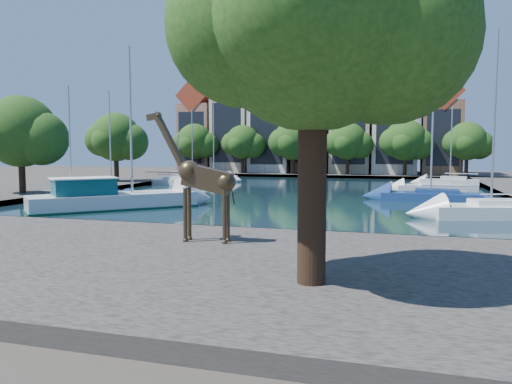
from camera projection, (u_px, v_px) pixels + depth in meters
ground at (195, 234)px, 24.80m from camera, size 160.00×160.00×0.00m
water_basin at (296, 193)px, 47.71m from camera, size 38.00×50.00×0.08m
near_quay at (117, 259)px, 18.09m from camera, size 50.00×14.00×0.50m
far_quay at (338, 174)px, 78.24m from camera, size 60.00×16.00×0.50m
left_quay at (73, 185)px, 54.80m from camera, size 14.00×52.00×0.50m
plane_tree at (318, 21)px, 13.37m from camera, size 8.32×6.40×10.62m
townhouse_west_end at (202, 130)px, 84.15m from camera, size 5.44×9.18×14.93m
townhouse_west_mid at (236, 124)px, 82.37m from camera, size 5.94×9.18×16.79m
townhouse_west_inner at (274, 129)px, 80.60m from camera, size 6.43×9.18×15.15m
townhouse_center at (314, 122)px, 78.66m from camera, size 5.44×9.18×16.93m
townhouse_east_inner at (352, 126)px, 77.01m from camera, size 5.94×9.18×15.79m
townhouse_east_mid at (396, 123)px, 75.13m from camera, size 6.43×9.18×16.65m
townhouse_east_end at (441, 129)px, 73.36m from camera, size 5.44×9.18×14.43m
far_tree_far_west at (195, 143)px, 78.78m from camera, size 7.28×5.60×7.68m
far_tree_west at (243, 143)px, 76.52m from camera, size 6.76×5.20×7.36m
far_tree_mid_west at (294, 142)px, 74.22m from camera, size 7.80×6.00×8.00m
far_tree_mid_east at (348, 142)px, 71.96m from camera, size 7.02×5.40×7.52m
far_tree_east at (406, 141)px, 69.67m from camera, size 7.54×5.80×7.84m
far_tree_far_east at (468, 142)px, 67.41m from camera, size 6.76×5.20×7.36m
side_tree_left_near at (21, 134)px, 41.72m from camera, size 7.80×6.00×8.20m
side_tree_left_far at (117, 139)px, 57.29m from camera, size 7.28×5.60×7.88m
giraffe_statue at (201, 178)px, 20.06m from camera, size 3.66×0.70×5.24m
motorsailer at (108, 197)px, 34.40m from camera, size 10.03×10.30×11.22m
sailboat_left_a at (72, 202)px, 34.40m from camera, size 5.21×2.24×8.43m
sailboat_left_b at (112, 196)px, 39.00m from camera, size 5.93×4.14×8.64m
sailboat_left_c at (179, 181)px, 57.52m from camera, size 6.09×2.33×8.63m
sailboat_left_d at (193, 178)px, 61.22m from camera, size 6.05×2.72×8.95m
sailboat_left_e at (214, 176)px, 64.26m from camera, size 6.48×3.84×11.68m
sailboat_right_a at (491, 208)px, 30.05m from camera, size 7.58×4.43×11.17m
sailboat_right_b at (431, 195)px, 39.71m from camera, size 7.63×2.98×11.04m
sailboat_right_c at (430, 187)px, 48.12m from camera, size 6.50×3.04×8.54m
sailboat_right_d at (450, 181)px, 55.32m from camera, size 6.36×3.17×8.86m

